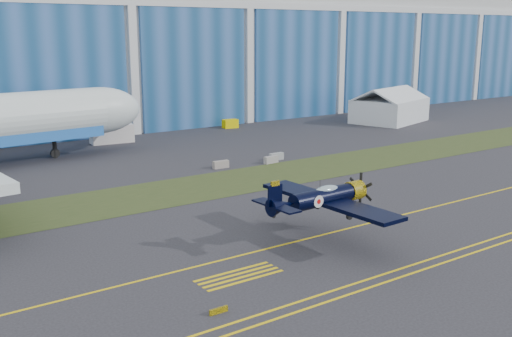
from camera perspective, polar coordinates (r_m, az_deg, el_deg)
ground at (r=57.66m, az=8.97°, el=-3.45°), size 260.00×260.00×0.00m
grass_median at (r=68.05m, az=0.81°, el=-0.75°), size 260.00×10.00×0.02m
hangar at (r=117.96m, az=-16.16°, el=11.86°), size 220.00×45.70×30.00m
taxiway_centreline at (r=54.34m, az=12.62°, el=-4.62°), size 200.00×0.20×0.02m
edge_line_near at (r=48.84m, az=20.89°, el=-7.20°), size 80.00×0.20×0.02m
edge_line_far at (r=49.36m, az=19.93°, el=-6.90°), size 80.00×0.20×0.02m
hold_short_ladder at (r=40.99m, az=-1.62°, el=-10.18°), size 6.00×2.40×0.02m
guard_board_left at (r=35.99m, az=-3.58°, el=-13.35°), size 1.20×0.15×0.35m
warbird at (r=46.51m, az=6.37°, el=-2.75°), size 11.65×13.88×4.00m
tent at (r=111.95m, az=12.62°, el=5.96°), size 15.80×13.35×6.30m
shipping_container at (r=91.15m, az=-13.57°, el=3.23°), size 6.37×3.04×2.67m
tug at (r=102.66m, az=-2.47°, el=4.29°), size 2.67×1.87×1.46m
gse_box at (r=128.24m, az=14.19°, el=5.74°), size 3.60×2.55×1.95m
barrier_a at (r=72.26m, az=-3.37°, el=0.39°), size 2.02×0.69×0.90m
barrier_b at (r=74.83m, az=1.45°, el=0.84°), size 2.05×0.80×0.90m
barrier_c at (r=76.77m, az=1.96°, el=1.15°), size 2.00×0.62×0.90m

